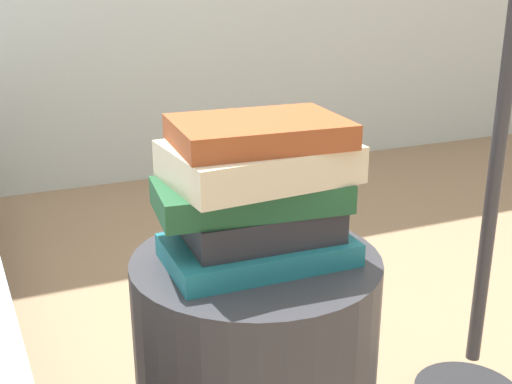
% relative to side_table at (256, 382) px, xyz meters
% --- Properties ---
extents(side_table, '(0.42, 0.42, 0.48)m').
position_rel_side_table_xyz_m(side_table, '(0.00, 0.00, 0.00)').
color(side_table, '#333338').
rests_on(side_table, ground_plane).
extents(book_teal, '(0.30, 0.18, 0.04)m').
position_rel_side_table_xyz_m(book_teal, '(0.00, -0.01, 0.26)').
color(book_teal, '#1E727F').
rests_on(book_teal, side_table).
extents(book_charcoal, '(0.25, 0.16, 0.05)m').
position_rel_side_table_xyz_m(book_charcoal, '(0.01, -0.00, 0.30)').
color(book_charcoal, '#28282D').
rests_on(book_charcoal, book_teal).
extents(book_forest, '(0.31, 0.18, 0.04)m').
position_rel_side_table_xyz_m(book_forest, '(-0.01, -0.00, 0.35)').
color(book_forest, '#1E512D').
rests_on(book_forest, book_charcoal).
extents(book_cream, '(0.30, 0.22, 0.06)m').
position_rel_side_table_xyz_m(book_cream, '(0.01, 0.01, 0.40)').
color(book_cream, beige).
rests_on(book_cream, book_forest).
extents(book_rust, '(0.27, 0.20, 0.04)m').
position_rel_side_table_xyz_m(book_rust, '(0.01, 0.01, 0.45)').
color(book_rust, '#994723').
rests_on(book_rust, book_cream).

